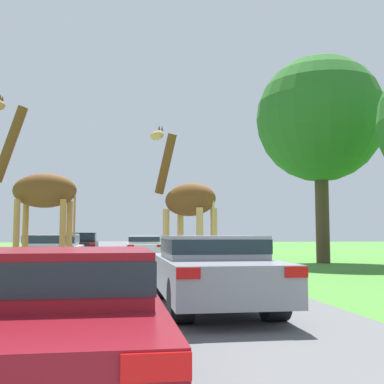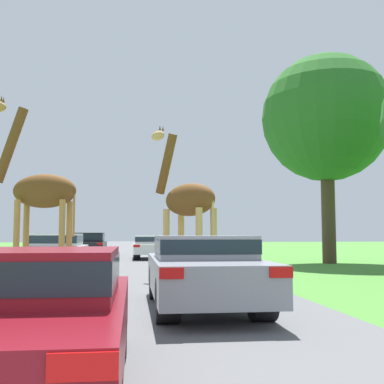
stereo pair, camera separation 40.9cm
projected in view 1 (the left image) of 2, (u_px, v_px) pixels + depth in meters
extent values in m
cube|color=#5B5B5E|center=(119.00, 256.00, 29.56)|extent=(7.92, 120.00, 0.00)
cylinder|color=tan|center=(166.00, 244.00, 14.26)|extent=(0.20, 0.20, 2.08)
cylinder|color=#2D2319|center=(166.00, 278.00, 14.18)|extent=(0.25, 0.25, 0.12)
cylinder|color=tan|center=(180.00, 244.00, 14.72)|extent=(0.20, 0.20, 2.08)
cylinder|color=#2D2319|center=(180.00, 276.00, 14.64)|extent=(0.25, 0.25, 0.12)
cylinder|color=tan|center=(200.00, 245.00, 13.38)|extent=(0.20, 0.20, 2.08)
cylinder|color=#2D2319|center=(200.00, 280.00, 13.29)|extent=(0.25, 0.25, 0.12)
cylinder|color=tan|center=(214.00, 244.00, 13.84)|extent=(0.20, 0.20, 2.08)
cylinder|color=#2D2319|center=(214.00, 279.00, 13.76)|extent=(0.25, 0.25, 0.12)
ellipsoid|color=brown|center=(190.00, 200.00, 14.17)|extent=(1.77, 1.93, 0.97)
cylinder|color=brown|center=(166.00, 164.00, 14.93)|extent=(0.75, 0.83, 1.89)
ellipsoid|color=tan|center=(157.00, 136.00, 15.29)|extent=(0.54, 0.58, 0.30)
cylinder|color=tan|center=(213.00, 218.00, 13.52)|extent=(0.07, 0.07, 1.14)
cone|color=brown|center=(159.00, 127.00, 15.14)|extent=(0.07, 0.07, 0.16)
cone|color=brown|center=(162.00, 128.00, 15.24)|extent=(0.07, 0.07, 0.16)
cylinder|color=#B77F3D|center=(16.00, 242.00, 12.49)|extent=(0.16, 0.16, 2.25)
cylinder|color=#2D2319|center=(15.00, 284.00, 12.39)|extent=(0.21, 0.21, 0.10)
cylinder|color=#B77F3D|center=(25.00, 242.00, 13.13)|extent=(0.16, 0.16, 2.25)
cylinder|color=#2D2319|center=(24.00, 282.00, 13.04)|extent=(0.21, 0.21, 0.10)
cylinder|color=#B77F3D|center=(62.00, 242.00, 12.47)|extent=(0.16, 0.16, 2.25)
cylinder|color=#2D2319|center=(61.00, 284.00, 12.38)|extent=(0.21, 0.21, 0.10)
cylinder|color=#B77F3D|center=(69.00, 242.00, 13.11)|extent=(0.16, 0.16, 2.25)
cylinder|color=#2D2319|center=(68.00, 282.00, 13.02)|extent=(0.21, 0.21, 0.10)
ellipsoid|color=brown|center=(45.00, 191.00, 12.92)|extent=(1.83, 1.03, 0.93)
cylinder|color=brown|center=(10.00, 144.00, 13.05)|extent=(0.95, 0.42, 2.12)
cylinder|color=#B77F3D|center=(74.00, 214.00, 12.85)|extent=(0.06, 0.06, 1.24)
cone|color=brown|center=(1.00, 97.00, 13.10)|extent=(0.07, 0.07, 0.16)
cone|color=brown|center=(3.00, 98.00, 13.23)|extent=(0.07, 0.07, 0.16)
cube|color=maroon|center=(48.00, 331.00, 4.03)|extent=(1.84, 3.90, 0.55)
cube|color=maroon|center=(50.00, 273.00, 4.07)|extent=(1.66, 1.76, 0.41)
cube|color=#19232D|center=(50.00, 271.00, 4.07)|extent=(1.68, 1.77, 0.24)
cube|color=red|center=(156.00, 367.00, 2.22)|extent=(0.33, 0.03, 0.13)
cylinder|color=black|center=(133.00, 329.00, 5.27)|extent=(0.37, 0.61, 0.61)
cube|color=silver|center=(143.00, 248.00, 26.00)|extent=(1.79, 4.11, 0.52)
cube|color=silver|center=(143.00, 240.00, 26.04)|extent=(1.61, 1.85, 0.43)
cube|color=#19232D|center=(143.00, 239.00, 26.05)|extent=(1.63, 1.87, 0.26)
cube|color=red|center=(131.00, 246.00, 23.87)|extent=(0.32, 0.03, 0.12)
cube|color=red|center=(160.00, 246.00, 24.09)|extent=(0.32, 0.03, 0.12)
cylinder|color=black|center=(130.00, 251.00, 27.09)|extent=(0.36, 0.72, 0.72)
cylinder|color=black|center=(155.00, 251.00, 27.31)|extent=(0.36, 0.72, 0.72)
cylinder|color=black|center=(131.00, 253.00, 24.66)|extent=(0.36, 0.72, 0.72)
cylinder|color=black|center=(158.00, 253.00, 24.88)|extent=(0.36, 0.72, 0.72)
cube|color=silver|center=(52.00, 256.00, 16.46)|extent=(1.83, 4.50, 0.68)
cube|color=silver|center=(52.00, 240.00, 16.51)|extent=(1.64, 2.03, 0.43)
cube|color=#19232D|center=(52.00, 239.00, 16.51)|extent=(1.66, 2.05, 0.26)
cube|color=red|center=(15.00, 251.00, 14.14)|extent=(0.33, 0.03, 0.16)
cube|color=red|center=(68.00, 251.00, 14.36)|extent=(0.33, 0.03, 0.16)
cylinder|color=black|center=(36.00, 263.00, 17.65)|extent=(0.37, 0.59, 0.59)
cylinder|color=black|center=(77.00, 262.00, 17.87)|extent=(0.37, 0.59, 0.59)
cylinder|color=black|center=(22.00, 268.00, 14.99)|extent=(0.37, 0.59, 0.59)
cylinder|color=black|center=(70.00, 267.00, 15.21)|extent=(0.37, 0.59, 0.59)
cube|color=gray|center=(211.00, 275.00, 8.74)|extent=(1.83, 4.63, 0.62)
cube|color=gray|center=(211.00, 247.00, 8.78)|extent=(1.64, 2.08, 0.40)
cube|color=#19232D|center=(211.00, 246.00, 8.79)|extent=(1.66, 2.10, 0.24)
cube|color=red|center=(188.00, 274.00, 6.36)|extent=(0.33, 0.03, 0.15)
cube|color=red|center=(297.00, 272.00, 6.58)|extent=(0.33, 0.03, 0.15)
cylinder|color=black|center=(164.00, 282.00, 9.97)|extent=(0.37, 0.69, 0.69)
cylinder|color=black|center=(233.00, 281.00, 10.19)|extent=(0.37, 0.69, 0.69)
cylinder|color=black|center=(181.00, 300.00, 7.24)|extent=(0.37, 0.69, 0.69)
cylinder|color=black|center=(274.00, 298.00, 7.46)|extent=(0.37, 0.69, 0.69)
cube|color=black|center=(81.00, 246.00, 30.40)|extent=(1.95, 4.50, 0.54)
cube|color=black|center=(81.00, 237.00, 30.45)|extent=(1.75, 2.03, 0.58)
cube|color=#19232D|center=(81.00, 237.00, 30.45)|extent=(1.77, 2.05, 0.35)
cube|color=red|center=(64.00, 244.00, 28.07)|extent=(0.35, 0.03, 0.13)
cube|color=red|center=(92.00, 244.00, 28.31)|extent=(0.35, 0.03, 0.13)
cylinder|color=black|center=(71.00, 249.00, 31.59)|extent=(0.39, 0.71, 0.71)
cylinder|color=black|center=(95.00, 249.00, 31.83)|extent=(0.39, 0.71, 0.71)
cylinder|color=black|center=(66.00, 250.00, 28.93)|extent=(0.39, 0.71, 0.71)
cylinder|color=black|center=(93.00, 250.00, 29.17)|extent=(0.39, 0.71, 0.71)
cylinder|color=#4C3828|center=(322.00, 199.00, 22.45)|extent=(0.63, 0.63, 5.90)
sphere|color=#286623|center=(320.00, 119.00, 22.78)|extent=(5.99, 5.99, 5.99)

